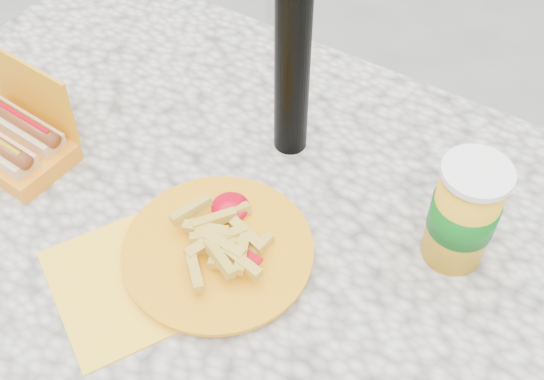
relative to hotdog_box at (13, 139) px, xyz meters
The scene contains 4 objects.
picnic_table 0.37m from the hotdog_box, 12.94° to the left, with size 1.20×0.80×0.75m.
hotdog_box is the anchor object (origin of this frame).
fries_plate 0.36m from the hotdog_box, ahead, with size 0.34×0.35×0.05m.
soda_cup 0.65m from the hotdog_box, 15.84° to the left, with size 0.09×0.09×0.16m.
Camera 1 is at (0.36, -0.48, 1.50)m, focal length 45.00 mm.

